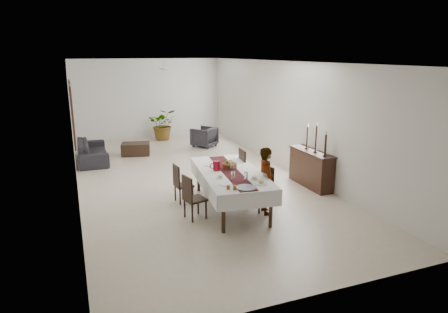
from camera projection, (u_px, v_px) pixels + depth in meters
floor at (191, 178)px, 11.22m from camera, size 6.00×12.00×0.00m
ceiling at (189, 62)px, 10.41m from camera, size 6.00×12.00×0.02m
wall_back at (148, 99)px, 16.23m from camera, size 6.00×0.02×3.20m
wall_front at (315, 193)px, 5.40m from camera, size 6.00×0.02×3.20m
wall_left at (72, 130)px, 9.77m from camera, size 0.02×12.00×3.20m
wall_right at (287, 116)px, 11.86m from camera, size 0.02×12.00×3.20m
dining_table_top at (230, 173)px, 8.96m from camera, size 1.42×2.79×0.06m
table_leg_fl at (223, 214)px, 7.75m from camera, size 0.09×0.09×0.78m
table_leg_fr at (271, 209)px, 7.99m from camera, size 0.09×0.09×0.78m
table_leg_bl at (199, 176)px, 10.13m from camera, size 0.09×0.09×0.78m
table_leg_br at (236, 173)px, 10.37m from camera, size 0.09×0.09×0.78m
tablecloth_top at (230, 172)px, 8.95m from camera, size 1.64×3.01×0.01m
tablecloth_drape_left at (202, 181)px, 8.83m from camera, size 0.34×2.86×0.33m
tablecloth_drape_right at (258, 177)px, 9.15m from camera, size 0.34×2.86×0.33m
tablecloth_drape_near at (250, 201)px, 7.65m from camera, size 1.31×0.16×0.33m
tablecloth_drape_far at (216, 162)px, 10.33m from camera, size 1.31×0.16×0.33m
table_runner at (230, 171)px, 8.95m from camera, size 0.71×2.81×0.00m
red_pitcher at (217, 166)px, 9.01m from camera, size 0.19×0.19×0.22m
pitcher_handle at (213, 166)px, 8.98m from camera, size 0.14×0.04×0.13m
wine_glass_near at (246, 177)px, 8.28m from camera, size 0.08×0.08×0.19m
wine_glass_mid at (233, 176)px, 8.32m from camera, size 0.08×0.08×0.19m
wine_glass_far at (232, 167)px, 8.99m from camera, size 0.08×0.08×0.19m
teacup_right at (254, 178)px, 8.39m from camera, size 0.10×0.10×0.07m
saucer_right at (254, 179)px, 8.40m from camera, size 0.17×0.17×0.01m
teacup_left at (220, 176)px, 8.49m from camera, size 0.10×0.10×0.07m
saucer_left at (220, 178)px, 8.50m from camera, size 0.17×0.17×0.01m
plate_near_right at (261, 184)px, 8.09m from camera, size 0.27×0.27×0.02m
bread_near_right at (261, 182)px, 8.09m from camera, size 0.10×0.10×0.10m
plate_near_left at (226, 184)px, 8.08m from camera, size 0.27×0.27×0.02m
plate_far_left at (209, 165)px, 9.43m from camera, size 0.27×0.27×0.02m
serving_tray at (246, 188)px, 7.85m from camera, size 0.40×0.40×0.02m
jam_jar_a at (235, 188)px, 7.75m from camera, size 0.07×0.07×0.08m
jam_jar_b at (228, 187)px, 7.78m from camera, size 0.07×0.07×0.08m
fruit_basket at (230, 166)px, 9.21m from camera, size 0.33×0.33×0.11m
fruit_red at (231, 162)px, 9.21m from camera, size 0.10×0.10×0.10m
fruit_green at (227, 162)px, 9.21m from camera, size 0.09×0.09×0.09m
fruit_yellow at (230, 163)px, 9.13m from camera, size 0.09×0.09×0.09m
chair_right_near_seat at (261, 191)px, 8.91m from camera, size 0.50×0.50×0.05m
chair_right_near_leg_fl at (271, 201)px, 8.92m from camera, size 0.05×0.05×0.42m
chair_right_near_leg_fr at (261, 197)px, 9.20m from camera, size 0.05×0.05×0.42m
chair_right_near_leg_bl at (259, 205)px, 8.74m from camera, size 0.05×0.05×0.42m
chair_right_near_leg_br at (250, 200)px, 9.01m from camera, size 0.05×0.05×0.42m
chair_right_near_back at (267, 177)px, 8.94m from camera, size 0.13×0.42×0.53m
chair_right_far_seat at (234, 175)px, 9.92m from camera, size 0.52×0.52×0.05m
chair_right_far_leg_fl at (243, 186)px, 9.85m from camera, size 0.05×0.05×0.47m
chair_right_far_leg_fr at (239, 182)px, 10.21m from camera, size 0.05×0.05×0.47m
chair_right_far_leg_bl at (228, 188)px, 9.75m from camera, size 0.05×0.05×0.47m
chair_right_far_leg_br at (224, 183)px, 10.11m from camera, size 0.05×0.05×0.47m
chair_right_far_back at (242, 161)px, 9.89m from camera, size 0.09×0.48×0.60m
chair_left_near_seat at (195, 199)px, 8.44m from camera, size 0.49×0.49×0.05m
chair_left_near_leg_fl at (185, 208)px, 8.54m from camera, size 0.05×0.05×0.40m
chair_left_near_leg_fr at (192, 213)px, 8.28m from camera, size 0.05×0.05×0.40m
chair_left_near_leg_bl at (198, 205)px, 8.72m from camera, size 0.05×0.05×0.40m
chair_left_near_leg_br at (206, 210)px, 8.46m from camera, size 0.05×0.05×0.40m
chair_left_near_back at (187, 188)px, 8.27m from camera, size 0.13×0.41×0.52m
chair_left_far_seat at (184, 185)px, 9.38m from camera, size 0.43×0.43×0.04m
chair_left_far_leg_fl at (175, 193)px, 9.51m from camera, size 0.04×0.04×0.39m
chair_left_far_leg_fr at (180, 197)px, 9.23m from camera, size 0.04×0.04×0.39m
chair_left_far_leg_bl at (188, 191)px, 9.65m from camera, size 0.04×0.04×0.39m
chair_left_far_leg_br at (193, 195)px, 9.37m from camera, size 0.04×0.04×0.39m
chair_left_far_back at (176, 176)px, 9.24m from camera, size 0.08×0.39×0.50m
woman at (266, 181)px, 8.66m from camera, size 0.43×0.59×1.48m
sideboard_body at (311, 169)px, 10.51m from camera, size 0.41×1.53×0.92m
sideboard_top at (312, 152)px, 10.39m from camera, size 0.45×1.59×0.03m
candlestick_near_base at (325, 155)px, 9.87m from camera, size 0.10×0.10×0.03m
candlestick_near_shaft at (325, 145)px, 9.80m from camera, size 0.05×0.05×0.51m
candlestick_near_candle at (326, 133)px, 9.73m from camera, size 0.04×0.04×0.08m
candlestick_mid_base at (315, 152)px, 10.24m from camera, size 0.10×0.10×0.03m
candlestick_mid_shaft at (316, 139)px, 10.15m from camera, size 0.05×0.05×0.66m
candlestick_mid_candle at (317, 124)px, 10.06m from camera, size 0.04×0.04×0.08m
candlestick_far_base at (307, 148)px, 10.61m from camera, size 0.10×0.10×0.03m
candlestick_far_shaft at (307, 137)px, 10.53m from camera, size 0.05×0.05×0.56m
candlestick_far_candle at (308, 125)px, 10.45m from camera, size 0.04×0.04×0.08m
sofa at (92, 151)px, 12.95m from camera, size 0.93×2.29×0.66m
armchair at (204, 137)px, 14.93m from camera, size 1.12×1.12×0.74m
coffee_table at (136, 149)px, 13.75m from camera, size 1.06×0.83×0.42m
potted_plant at (163, 124)px, 16.07m from camera, size 1.32×1.21×1.26m
mirror_frame_near at (72, 117)px, 11.76m from camera, size 0.06×1.05×1.85m
mirror_glass_near at (74, 117)px, 11.78m from camera, size 0.01×0.90×1.70m
mirror_frame_far at (71, 108)px, 13.66m from camera, size 0.06×1.05×1.85m
mirror_glass_far at (73, 108)px, 13.67m from camera, size 0.01×0.90×1.70m
fan_rod at (163, 63)px, 13.14m from camera, size 0.04×0.04×0.20m
fan_hub at (163, 69)px, 13.19m from camera, size 0.16×0.16×0.08m
fan_blade_n at (161, 69)px, 13.50m from camera, size 0.10×0.55×0.01m
fan_blade_s at (166, 69)px, 12.87m from camera, size 0.10×0.55×0.01m
fan_blade_e at (174, 69)px, 13.31m from camera, size 0.55×0.10×0.01m
fan_blade_w at (153, 69)px, 13.07m from camera, size 0.55×0.10×0.01m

